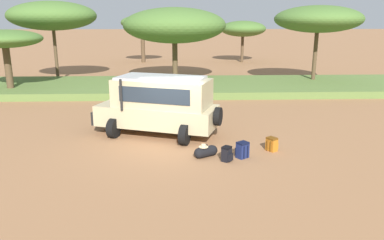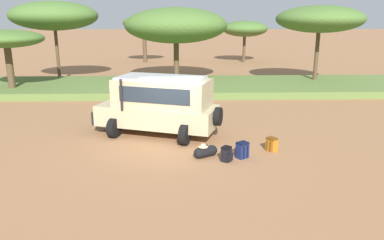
{
  "view_description": "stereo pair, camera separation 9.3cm",
  "coord_description": "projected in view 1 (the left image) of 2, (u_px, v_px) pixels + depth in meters",
  "views": [
    {
      "loc": [
        0.24,
        -13.67,
        4.7
      ],
      "look_at": [
        0.76,
        -0.08,
        1.0
      ],
      "focal_mm": 35.0,
      "sensor_mm": 36.0,
      "label": 1
    },
    {
      "loc": [
        0.33,
        -13.67,
        4.7
      ],
      "look_at": [
        0.76,
        -0.08,
        1.0
      ],
      "focal_mm": 35.0,
      "sensor_mm": 36.0,
      "label": 2
    }
  ],
  "objects": [
    {
      "name": "backpack_near_rear_wheel",
      "position": [
        272.0,
        144.0,
        13.7
      ],
      "size": [
        0.47,
        0.47,
        0.51
      ],
      "color": "#B26619",
      "rests_on": "ground_plane"
    },
    {
      "name": "acacia_tree_far_left",
      "position": [
        5.0,
        39.0,
        22.93
      ],
      "size": [
        4.5,
        4.48,
        4.05
      ],
      "color": "brown",
      "rests_on": "ground_plane"
    },
    {
      "name": "ground_plane",
      "position": [
        172.0,
        145.0,
        14.41
      ],
      "size": [
        320.0,
        320.0,
        0.0
      ],
      "primitive_type": "plane",
      "color": "#936642"
    },
    {
      "name": "duffel_bag_low_black_case",
      "position": [
        206.0,
        152.0,
        13.1
      ],
      "size": [
        0.85,
        0.65,
        0.48
      ],
      "color": "black",
      "rests_on": "ground_plane"
    },
    {
      "name": "acacia_tree_right_mid",
      "position": [
        175.0,
        25.0,
        27.72
      ],
      "size": [
        7.62,
        6.76,
        5.51
      ],
      "color": "brown",
      "rests_on": "ground_plane"
    },
    {
      "name": "backpack_beside_front_wheel",
      "position": [
        242.0,
        150.0,
        13.0
      ],
      "size": [
        0.5,
        0.5,
        0.57
      ],
      "color": "navy",
      "rests_on": "ground_plane"
    },
    {
      "name": "backpack_cluster_center",
      "position": [
        227.0,
        154.0,
        12.69
      ],
      "size": [
        0.42,
        0.42,
        0.52
      ],
      "color": "black",
      "rests_on": "ground_plane"
    },
    {
      "name": "acacia_tree_centre_back",
      "position": [
        142.0,
        23.0,
        40.27
      ],
      "size": [
        4.58,
        4.24,
        5.05
      ],
      "color": "brown",
      "rests_on": "ground_plane"
    },
    {
      "name": "acacia_tree_far_right",
      "position": [
        243.0,
        29.0,
        40.65
      ],
      "size": [
        4.95,
        4.88,
        4.46
      ],
      "color": "brown",
      "rests_on": "ground_plane"
    },
    {
      "name": "acacia_tree_left_mid",
      "position": [
        52.0,
        16.0,
        27.57
      ],
      "size": [
        6.46,
        5.63,
        5.95
      ],
      "color": "brown",
      "rests_on": "ground_plane"
    },
    {
      "name": "acacia_tree_distant_right",
      "position": [
        318.0,
        19.0,
        25.94
      ],
      "size": [
        6.01,
        6.07,
        5.59
      ],
      "color": "brown",
      "rests_on": "ground_plane"
    },
    {
      "name": "grass_bank",
      "position": [
        174.0,
        86.0,
        25.48
      ],
      "size": [
        120.0,
        7.0,
        0.44
      ],
      "color": "#5B7538",
      "rests_on": "ground_plane"
    },
    {
      "name": "safari_vehicle",
      "position": [
        159.0,
        104.0,
        15.35
      ],
      "size": [
        5.44,
        3.69,
        2.44
      ],
      "color": "tan",
      "rests_on": "ground_plane"
    }
  ]
}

